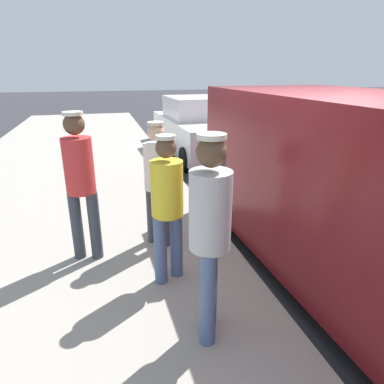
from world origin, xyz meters
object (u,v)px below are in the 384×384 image
Objects in this scene: pedestrian_in_red at (80,178)px; pedestrian_in_gray at (210,228)px; pedestrian_in_yellow at (167,202)px; parked_van at (378,194)px; parked_sedan_behind at (198,129)px; pedestrian_in_white at (157,177)px; parking_meter_near at (217,179)px.

pedestrian_in_gray is at bearing 122.75° from pedestrian_in_red.
parked_van is (-2.16, 0.55, 0.07)m from pedestrian_in_yellow.
parked_van is at bearing 89.80° from parked_sedan_behind.
pedestrian_in_white is at bearing -85.96° from pedestrian_in_gray.
parking_meter_near is 1.34m from pedestrian_in_gray.
parked_van reaches higher than pedestrian_in_red.
parked_sedan_behind is at bearing -118.44° from pedestrian_in_red.
pedestrian_in_red is at bearing -22.60° from parked_van.
parked_sedan_behind is at bearing -104.10° from parking_meter_near.
parked_van is at bearing -169.23° from pedestrian_in_gray.
parked_van is 1.18× the size of parked_sedan_behind.
pedestrian_in_yellow is (0.17, -0.93, -0.11)m from pedestrian_in_gray.
pedestrian_in_white is 5.94m from parked_sedan_behind.
pedestrian_in_white is 0.37× the size of parked_sedan_behind.
pedestrian_in_red reaches higher than pedestrian_in_gray.
parked_van is at bearing 146.33° from pedestrian_in_white.
pedestrian_in_yellow is 6.76m from parked_sedan_behind.
parked_van reaches higher than parked_sedan_behind.
pedestrian_in_white is 0.31× the size of parked_van.
parked_sedan_behind is (-2.18, -6.39, -0.34)m from pedestrian_in_yellow.
parked_sedan_behind is at bearing -105.38° from pedestrian_in_gray.
parking_meter_near is 0.84× the size of pedestrian_in_gray.
parking_meter_near is 0.93× the size of pedestrian_in_yellow.
pedestrian_in_yellow is (-0.89, 0.72, -0.12)m from pedestrian_in_red.
parked_sedan_behind is at bearing -90.20° from parked_van.
pedestrian_in_red is 0.41× the size of parked_sedan_behind.
parking_meter_near is at bearing -154.35° from pedestrian_in_yellow.
parked_van reaches higher than parking_meter_near.
pedestrian_in_red is 0.34× the size of parked_van.
pedestrian_in_gray is 2.02m from parked_van.
pedestrian_in_red is (0.93, 0.14, 0.11)m from pedestrian_in_white.
pedestrian_in_yellow reaches higher than parked_sedan_behind.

